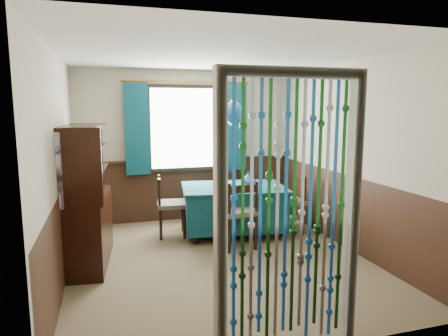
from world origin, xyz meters
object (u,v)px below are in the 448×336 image
object	(u,v)px
vase_table	(248,180)
bowl_shelf	(89,171)
chair_right	(290,202)
sideboard	(87,216)
dining_table	(234,206)
vase_sideboard	(92,183)
chair_near	(238,212)
chair_far	(227,195)
chair_left	(170,205)
pendant_lamp	(234,113)

from	to	relation	value
vase_table	bowl_shelf	size ratio (longest dim) A/B	0.98
chair_right	sideboard	distance (m)	2.95
dining_table	vase_table	xyz separation A→B (m)	(0.18, -0.14, 0.41)
dining_table	vase_sideboard	world-z (taller)	vase_sideboard
chair_near	chair_far	bearing A→B (deg)	77.06
chair_near	sideboard	size ratio (longest dim) A/B	0.55
chair_left	vase_table	bearing A→B (deg)	81.43
chair_far	chair_right	world-z (taller)	chair_right
chair_far	pendant_lamp	distance (m)	1.50
chair_far	chair_left	xyz separation A→B (m)	(-1.02, -0.46, 0.01)
chair_left	pendant_lamp	bearing A→B (deg)	86.71
dining_table	chair_left	xyz separation A→B (m)	(-0.93, 0.17, 0.05)
bowl_shelf	vase_sideboard	bearing A→B (deg)	90.00
chair_far	vase_table	xyz separation A→B (m)	(0.09, -0.78, 0.37)
dining_table	vase_sideboard	distance (m)	2.09
chair_right	vase_table	bearing A→B (deg)	89.61
dining_table	chair_near	bearing A→B (deg)	-93.39
vase_table	bowl_shelf	world-z (taller)	bowl_shelf
chair_near	vase_table	distance (m)	0.66
chair_left	chair_far	bearing A→B (deg)	121.61
chair_left	dining_table	bearing A→B (deg)	86.71
sideboard	bowl_shelf	xyz separation A→B (m)	(0.06, -0.23, 0.59)
chair_near	pendant_lamp	xyz separation A→B (m)	(0.13, 0.62, 1.32)
sideboard	vase_table	size ratio (longest dim) A/B	7.96
chair_near	vase_sideboard	bearing A→B (deg)	167.79
sideboard	pendant_lamp	distance (m)	2.47
vase_sideboard	chair_right	bearing A→B (deg)	3.49
pendant_lamp	bowl_shelf	size ratio (longest dim) A/B	3.98
bowl_shelf	vase_sideboard	xyz separation A→B (m)	(0.00, 0.49, -0.24)
dining_table	chair_left	size ratio (longest dim) A/B	1.86
chair_near	bowl_shelf	xyz separation A→B (m)	(-1.87, -0.20, 0.69)
chair_far	dining_table	bearing A→B (deg)	91.60
dining_table	chair_left	distance (m)	0.95
chair_left	sideboard	size ratio (longest dim) A/B	0.53
chair_far	vase_sideboard	world-z (taller)	vase_sideboard
chair_left	chair_right	bearing A→B (deg)	86.90
chair_near	chair_right	distance (m)	1.09
chair_near	chair_left	size ratio (longest dim) A/B	1.05
chair_near	bowl_shelf	distance (m)	2.00
bowl_shelf	pendant_lamp	bearing A→B (deg)	22.25
sideboard	vase_sideboard	bearing A→B (deg)	82.79
chair_left	sideboard	xyz separation A→B (m)	(-1.12, -0.76, 0.12)
chair_near	vase_sideboard	size ratio (longest dim) A/B	4.66
chair_far	vase_sideboard	xyz separation A→B (m)	(-2.08, -0.96, 0.48)
bowl_shelf	vase_table	bearing A→B (deg)	17.27
chair_left	sideboard	bearing A→B (deg)	-48.82
chair_far	sideboard	distance (m)	2.47
dining_table	vase_table	bearing A→B (deg)	-29.90
chair_far	chair_right	distance (m)	1.10
pendant_lamp	vase_sideboard	world-z (taller)	pendant_lamp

